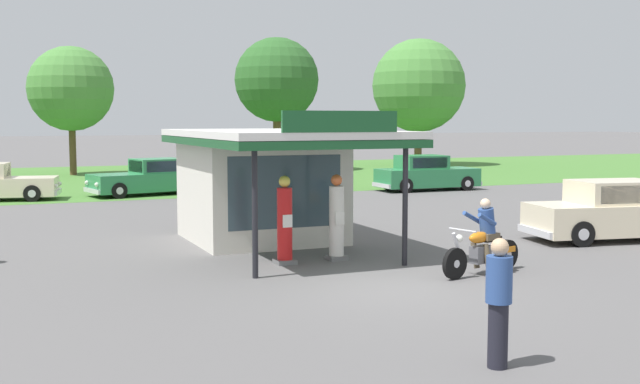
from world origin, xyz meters
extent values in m
plane|color=#5B5959|center=(0.00, 0.00, 0.00)|extent=(300.00, 300.00, 0.00)
cube|color=#477A33|center=(0.00, 30.00, 0.00)|extent=(120.00, 24.00, 0.01)
cube|color=silver|center=(-0.39, 6.39, 1.39)|extent=(3.66, 3.74, 2.79)
cube|color=#384C56|center=(-0.39, 4.54, 1.45)|extent=(2.93, 0.05, 1.78)
cube|color=silver|center=(-0.39, 4.91, 2.87)|extent=(4.36, 7.21, 0.16)
cube|color=#195128|center=(-0.39, 4.91, 2.69)|extent=(4.36, 7.21, 0.18)
cube|color=#195128|center=(-0.39, 1.34, 3.17)|extent=(2.56, 0.08, 0.44)
cylinder|color=black|center=(1.34, 1.71, 1.39)|extent=(0.12, 0.12, 2.79)
cylinder|color=black|center=(-2.12, 1.71, 1.39)|extent=(0.12, 0.12, 2.79)
cube|color=slate|center=(-1.03, 2.92, 0.05)|extent=(0.44, 0.44, 0.10)
cylinder|color=red|center=(-1.03, 2.92, 0.90)|extent=(0.34, 0.34, 1.60)
cube|color=white|center=(-1.03, 2.74, 0.98)|extent=(0.22, 0.02, 0.28)
sphere|color=#EACC4C|center=(-1.03, 2.92, 1.84)|extent=(0.26, 0.26, 0.26)
cube|color=slate|center=(0.24, 2.92, 0.05)|extent=(0.44, 0.44, 0.10)
cylinder|color=silver|center=(0.24, 2.92, 0.90)|extent=(0.34, 0.34, 1.60)
cube|color=white|center=(0.24, 2.74, 0.98)|extent=(0.22, 0.02, 0.28)
sphere|color=orange|center=(0.24, 2.92, 1.84)|extent=(0.26, 0.26, 0.26)
cylinder|color=black|center=(1.53, 0.01, 0.32)|extent=(0.64, 0.27, 0.64)
cylinder|color=silver|center=(1.53, 0.01, 0.32)|extent=(0.19, 0.16, 0.16)
cylinder|color=black|center=(3.14, 0.45, 0.32)|extent=(0.64, 0.27, 0.64)
cylinder|color=silver|center=(3.14, 0.45, 0.32)|extent=(0.19, 0.16, 0.16)
ellipsoid|color=orange|center=(2.24, 0.20, 0.78)|extent=(0.60, 0.38, 0.24)
cube|color=#59595E|center=(2.29, 0.22, 0.42)|extent=(0.49, 0.35, 0.36)
cube|color=black|center=(2.58, 0.30, 0.72)|extent=(0.53, 0.38, 0.10)
cylinder|color=silver|center=(1.62, 0.04, 0.60)|extent=(0.37, 0.17, 0.71)
cylinder|color=silver|center=(1.74, 0.07, 0.98)|extent=(0.22, 0.68, 0.04)
sphere|color=silver|center=(1.64, 0.04, 0.82)|extent=(0.16, 0.16, 0.16)
cube|color=orange|center=(3.10, 0.44, 0.44)|extent=(0.47, 0.29, 0.12)
cylinder|color=silver|center=(2.71, 0.19, 0.28)|extent=(0.70, 0.26, 0.18)
cube|color=brown|center=(2.51, 0.28, 0.78)|extent=(0.48, 0.43, 0.14)
cylinder|color=brown|center=(2.36, 0.07, 0.38)|extent=(0.18, 0.26, 0.56)
cylinder|color=brown|center=(2.27, 0.38, 0.38)|extent=(0.18, 0.26, 0.56)
cylinder|color=#2D4C8C|center=(2.47, 0.27, 1.09)|extent=(0.48, 0.42, 0.60)
sphere|color=beige|center=(2.41, 0.25, 1.47)|extent=(0.22, 0.22, 0.22)
cylinder|color=#2D4C8C|center=(2.29, 0.01, 1.18)|extent=(0.54, 0.23, 0.31)
cylinder|color=#2D4C8C|center=(2.19, 0.40, 1.18)|extent=(0.54, 0.23, 0.31)
cube|color=beige|center=(8.52, 2.59, 0.59)|extent=(5.30, 2.67, 0.81)
cube|color=beige|center=(8.28, 2.63, 1.29)|extent=(2.45, 1.94, 0.61)
cube|color=#283847|center=(8.42, 3.39, 1.29)|extent=(1.85, 0.37, 0.46)
cube|color=#283847|center=(8.14, 1.88, 1.29)|extent=(1.85, 0.37, 0.46)
cube|color=silver|center=(6.00, 3.06, 0.30)|extent=(0.43, 1.68, 0.18)
cylinder|color=black|center=(6.98, 3.72, 0.33)|extent=(0.69, 0.32, 0.66)
cylinder|color=silver|center=(6.98, 3.72, 0.33)|extent=(0.33, 0.27, 0.30)
cylinder|color=black|center=(6.67, 2.09, 0.33)|extent=(0.69, 0.32, 0.66)
cylinder|color=silver|center=(6.67, 2.09, 0.33)|extent=(0.33, 0.27, 0.30)
cube|color=#283847|center=(-6.40, 19.99, 1.20)|extent=(0.31, 1.35, 0.47)
cube|color=silver|center=(-4.53, 19.62, 0.30)|extent=(0.44, 1.66, 0.18)
sphere|color=white|center=(-4.41, 20.17, 0.58)|extent=(0.18, 0.18, 0.18)
sphere|color=white|center=(-4.63, 19.07, 0.58)|extent=(0.18, 0.18, 0.18)
cylinder|color=black|center=(-5.21, 20.59, 0.33)|extent=(0.69, 0.32, 0.66)
cylinder|color=silver|center=(-5.21, 20.59, 0.33)|extent=(0.33, 0.27, 0.30)
cylinder|color=black|center=(-5.53, 18.99, 0.33)|extent=(0.69, 0.32, 0.66)
cylinder|color=silver|center=(-5.53, 18.99, 0.33)|extent=(0.33, 0.27, 0.30)
cube|color=#2D844C|center=(11.29, 17.11, 0.59)|extent=(4.64, 1.90, 0.82)
cube|color=#2D844C|center=(10.98, 17.12, 1.30)|extent=(2.10, 1.62, 0.61)
cube|color=#283847|center=(11.99, 17.09, 1.30)|extent=(0.08, 1.39, 0.49)
cube|color=#283847|center=(11.00, 17.89, 1.30)|extent=(1.75, 0.07, 0.46)
cube|color=#283847|center=(10.96, 16.35, 1.30)|extent=(1.75, 0.07, 0.46)
cube|color=silver|center=(13.62, 17.05, 0.30)|extent=(0.16, 1.69, 0.18)
cube|color=silver|center=(8.96, 17.17, 0.30)|extent=(0.16, 1.69, 0.18)
sphere|color=white|center=(13.65, 17.62, 0.63)|extent=(0.18, 0.18, 0.18)
sphere|color=white|center=(13.62, 16.48, 0.63)|extent=(0.18, 0.18, 0.18)
cylinder|color=black|center=(12.88, 17.90, 0.33)|extent=(0.66, 0.22, 0.66)
cylinder|color=silver|center=(12.88, 17.90, 0.33)|extent=(0.30, 0.23, 0.30)
cylinder|color=black|center=(12.83, 16.24, 0.33)|extent=(0.66, 0.22, 0.66)
cylinder|color=silver|center=(12.83, 16.24, 0.33)|extent=(0.30, 0.23, 0.30)
cylinder|color=black|center=(9.75, 17.98, 0.33)|extent=(0.66, 0.22, 0.66)
cylinder|color=silver|center=(9.75, 17.98, 0.33)|extent=(0.30, 0.23, 0.30)
cylinder|color=black|center=(9.71, 16.32, 0.33)|extent=(0.66, 0.22, 0.66)
cylinder|color=silver|center=(9.71, 16.32, 0.33)|extent=(0.30, 0.23, 0.30)
cube|color=#993819|center=(5.74, 20.76, 0.54)|extent=(5.08, 3.14, 0.72)
cube|color=#993819|center=(6.05, 20.85, 1.20)|extent=(2.31, 2.11, 0.60)
cube|color=#283847|center=(5.15, 20.58, 1.20)|extent=(0.45, 1.39, 0.48)
cube|color=#283847|center=(6.28, 20.09, 1.20)|extent=(1.57, 0.50, 0.45)
cube|color=#283847|center=(5.82, 21.62, 1.20)|extent=(1.57, 0.50, 0.45)
cube|color=silver|center=(3.44, 20.07, 0.30)|extent=(0.62, 1.72, 0.18)
cube|color=silver|center=(8.05, 21.45, 0.30)|extent=(0.62, 1.72, 0.18)
sphere|color=white|center=(3.60, 19.50, 0.58)|extent=(0.18, 0.18, 0.18)
sphere|color=white|center=(3.26, 20.63, 0.58)|extent=(0.18, 0.18, 0.18)
cylinder|color=black|center=(4.44, 19.47, 0.33)|extent=(0.69, 0.38, 0.66)
cylinder|color=silver|center=(4.44, 19.47, 0.33)|extent=(0.35, 0.30, 0.30)
cylinder|color=black|center=(3.95, 21.13, 0.33)|extent=(0.69, 0.38, 0.66)
cylinder|color=silver|center=(3.95, 21.13, 0.33)|extent=(0.35, 0.30, 0.30)
cylinder|color=black|center=(7.54, 20.40, 0.33)|extent=(0.69, 0.38, 0.66)
cylinder|color=silver|center=(7.54, 20.40, 0.33)|extent=(0.35, 0.30, 0.30)
cylinder|color=black|center=(7.04, 22.05, 0.33)|extent=(0.69, 0.38, 0.66)
cylinder|color=silver|center=(7.04, 22.05, 0.33)|extent=(0.35, 0.30, 0.30)
cube|color=#2D844C|center=(-0.80, 20.06, 0.56)|extent=(5.13, 2.87, 0.76)
cube|color=#2D844C|center=(-0.37, 20.15, 1.24)|extent=(2.31, 2.06, 0.60)
cube|color=#283847|center=(-1.33, 19.95, 1.24)|extent=(0.35, 1.46, 0.48)
cube|color=#283847|center=(-0.20, 19.34, 1.24)|extent=(1.67, 0.38, 0.46)
cube|color=#283847|center=(-0.54, 20.96, 1.24)|extent=(1.67, 0.38, 0.46)
cube|color=silver|center=(-3.20, 19.55, 0.30)|extent=(0.49, 1.80, 0.18)
cube|color=silver|center=(1.60, 20.57, 0.30)|extent=(0.49, 1.80, 0.18)
sphere|color=white|center=(-3.08, 18.95, 0.60)|extent=(0.18, 0.18, 0.18)
sphere|color=white|center=(-3.33, 20.14, 0.60)|extent=(0.18, 0.18, 0.18)
cylinder|color=black|center=(-2.23, 18.84, 0.33)|extent=(0.69, 0.33, 0.66)
cylinder|color=silver|center=(-2.23, 18.84, 0.33)|extent=(0.34, 0.28, 0.30)
cylinder|color=black|center=(-2.60, 20.59, 0.33)|extent=(0.69, 0.33, 0.66)
cylinder|color=silver|center=(-2.60, 20.59, 0.33)|extent=(0.34, 0.28, 0.30)
cylinder|color=black|center=(0.99, 19.52, 0.33)|extent=(0.69, 0.33, 0.66)
cylinder|color=silver|center=(0.99, 19.52, 0.33)|extent=(0.34, 0.28, 0.30)
cylinder|color=black|center=(0.62, 21.27, 0.33)|extent=(0.69, 0.33, 0.66)
cylinder|color=silver|center=(0.62, 21.27, 0.33)|extent=(0.34, 0.28, 0.30)
cylinder|color=black|center=(-1.04, -4.89, 0.43)|extent=(0.26, 0.26, 0.86)
cylinder|color=#2D4C8C|center=(-1.04, -4.89, 1.16)|extent=(0.34, 0.34, 0.61)
sphere|color=tan|center=(-1.04, -4.89, 1.58)|extent=(0.23, 0.23, 0.23)
cylinder|color=brown|center=(-2.58, 33.67, 1.58)|extent=(0.39, 0.39, 3.17)
sphere|color=#4C893D|center=(-2.58, 33.67, 5.00)|extent=(4.89, 4.89, 4.89)
sphere|color=#4C893D|center=(-3.36, 34.57, 4.51)|extent=(2.60, 2.60, 2.60)
cylinder|color=brown|center=(20.82, 34.06, 1.58)|extent=(0.53, 0.53, 3.16)
sphere|color=#4C893D|center=(20.82, 34.06, 5.61)|extent=(6.53, 6.53, 6.53)
cylinder|color=brown|center=(9.69, 32.62, 1.87)|extent=(0.50, 0.50, 3.73)
sphere|color=#2D6028|center=(9.69, 32.62, 5.72)|extent=(5.29, 5.29, 5.29)
camera|label=1|loc=(-6.97, -12.83, 3.20)|focal=42.90mm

